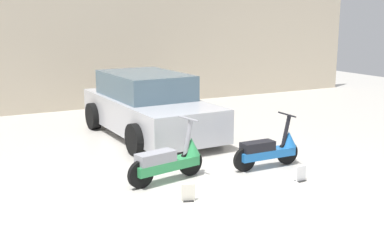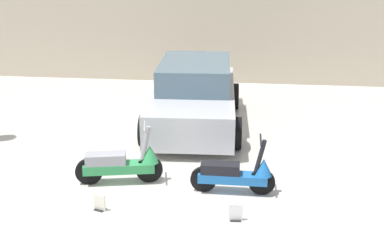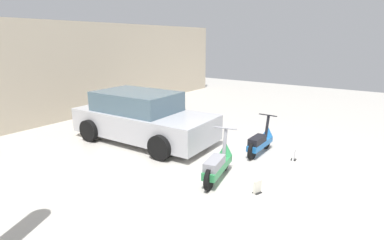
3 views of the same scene
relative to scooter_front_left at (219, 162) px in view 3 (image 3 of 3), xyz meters
The scene contains 7 objects.
ground_plane 1.04m from the scooter_front_left, 71.76° to the right, with size 28.00×28.00×0.00m, color beige.
wall_back 7.07m from the scooter_front_left, 87.47° to the left, with size 19.60×0.12×3.49m, color beige.
scooter_front_left is the anchor object (origin of this frame).
scooter_front_right 1.90m from the scooter_front_left, ahead, with size 1.36×0.49×0.95m.
car_rear_left 3.21m from the scooter_front_left, 74.12° to the left, with size 2.16×4.24×1.42m.
placard_near_left_scooter 0.98m from the scooter_front_left, 97.98° to the right, with size 0.20×0.17×0.26m.
placard_near_right_scooter 2.18m from the scooter_front_left, 27.68° to the right, with size 0.20×0.13×0.26m.
Camera 3 is at (-5.40, -1.99, 2.87)m, focal length 28.00 mm.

